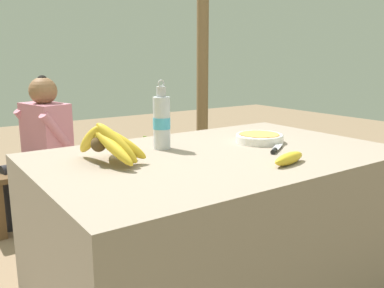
{
  "coord_description": "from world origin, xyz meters",
  "views": [
    {
      "loc": [
        -1.05,
        -1.31,
        1.14
      ],
      "look_at": [
        -0.1,
        0.05,
        0.79
      ],
      "focal_mm": 38.0,
      "sensor_mm": 36.0,
      "label": 1
    }
  ],
  "objects_px": {
    "banana_bunch_ripe": "(110,143)",
    "serving_bowl": "(259,137)",
    "wooden_bench": "(93,168)",
    "support_post_far": "(203,40)",
    "water_bottle": "(162,122)",
    "knife": "(275,149)",
    "seated_vendor": "(40,142)",
    "banana_bunch_green": "(148,143)",
    "loose_banana_front": "(289,158)"
  },
  "relations": [
    {
      "from": "banana_bunch_ripe",
      "to": "serving_bowl",
      "type": "height_order",
      "value": "banana_bunch_ripe"
    },
    {
      "from": "wooden_bench",
      "to": "support_post_far",
      "type": "xyz_separation_m",
      "value": [
        1.28,
        0.38,
        0.96
      ]
    },
    {
      "from": "banana_bunch_ripe",
      "to": "water_bottle",
      "type": "height_order",
      "value": "water_bottle"
    },
    {
      "from": "knife",
      "to": "seated_vendor",
      "type": "bearing_deg",
      "value": 75.9
    },
    {
      "from": "banana_bunch_green",
      "to": "banana_bunch_ripe",
      "type": "bearing_deg",
      "value": -123.53
    },
    {
      "from": "water_bottle",
      "to": "loose_banana_front",
      "type": "bearing_deg",
      "value": -63.2
    },
    {
      "from": "knife",
      "to": "banana_bunch_ripe",
      "type": "bearing_deg",
      "value": 127.84
    },
    {
      "from": "serving_bowl",
      "to": "water_bottle",
      "type": "distance_m",
      "value": 0.48
    },
    {
      "from": "banana_bunch_ripe",
      "to": "knife",
      "type": "height_order",
      "value": "banana_bunch_ripe"
    },
    {
      "from": "water_bottle",
      "to": "knife",
      "type": "relative_size",
      "value": 1.85
    },
    {
      "from": "knife",
      "to": "support_post_far",
      "type": "bearing_deg",
      "value": 27.6
    },
    {
      "from": "water_bottle",
      "to": "support_post_far",
      "type": "height_order",
      "value": "support_post_far"
    },
    {
      "from": "banana_bunch_ripe",
      "to": "knife",
      "type": "distance_m",
      "value": 0.7
    },
    {
      "from": "banana_bunch_green",
      "to": "knife",
      "type": "bearing_deg",
      "value": -99.55
    },
    {
      "from": "serving_bowl",
      "to": "loose_banana_front",
      "type": "distance_m",
      "value": 0.41
    },
    {
      "from": "water_bottle",
      "to": "loose_banana_front",
      "type": "distance_m",
      "value": 0.57
    },
    {
      "from": "seated_vendor",
      "to": "banana_bunch_green",
      "type": "height_order",
      "value": "seated_vendor"
    },
    {
      "from": "banana_bunch_green",
      "to": "support_post_far",
      "type": "relative_size",
      "value": 0.11
    },
    {
      "from": "banana_bunch_green",
      "to": "loose_banana_front",
      "type": "bearing_deg",
      "value": -102.12
    },
    {
      "from": "wooden_bench",
      "to": "loose_banana_front",
      "type": "bearing_deg",
      "value": -87.46
    },
    {
      "from": "banana_bunch_ripe",
      "to": "wooden_bench",
      "type": "relative_size",
      "value": 0.23
    },
    {
      "from": "loose_banana_front",
      "to": "wooden_bench",
      "type": "relative_size",
      "value": 0.12
    },
    {
      "from": "wooden_bench",
      "to": "banana_bunch_green",
      "type": "bearing_deg",
      "value": 0.25
    },
    {
      "from": "loose_banana_front",
      "to": "support_post_far",
      "type": "bearing_deg",
      "value": 61.15
    },
    {
      "from": "banana_bunch_green",
      "to": "wooden_bench",
      "type": "bearing_deg",
      "value": -179.75
    },
    {
      "from": "loose_banana_front",
      "to": "banana_bunch_green",
      "type": "height_order",
      "value": "loose_banana_front"
    },
    {
      "from": "loose_banana_front",
      "to": "knife",
      "type": "bearing_deg",
      "value": 57.31
    },
    {
      "from": "wooden_bench",
      "to": "support_post_far",
      "type": "height_order",
      "value": "support_post_far"
    },
    {
      "from": "knife",
      "to": "wooden_bench",
      "type": "relative_size",
      "value": 0.1
    },
    {
      "from": "serving_bowl",
      "to": "wooden_bench",
      "type": "distance_m",
      "value": 1.54
    },
    {
      "from": "serving_bowl",
      "to": "seated_vendor",
      "type": "xyz_separation_m",
      "value": [
        -0.65,
        1.4,
        -0.18
      ]
    },
    {
      "from": "serving_bowl",
      "to": "support_post_far",
      "type": "distance_m",
      "value": 2.15
    },
    {
      "from": "water_bottle",
      "to": "banana_bunch_green",
      "type": "bearing_deg",
      "value": 63.75
    },
    {
      "from": "water_bottle",
      "to": "wooden_bench",
      "type": "height_order",
      "value": "water_bottle"
    },
    {
      "from": "knife",
      "to": "wooden_bench",
      "type": "height_order",
      "value": "knife"
    },
    {
      "from": "wooden_bench",
      "to": "serving_bowl",
      "type": "bearing_deg",
      "value": -79.32
    },
    {
      "from": "banana_bunch_green",
      "to": "seated_vendor",
      "type": "bearing_deg",
      "value": -176.86
    },
    {
      "from": "serving_bowl",
      "to": "knife",
      "type": "bearing_deg",
      "value": -113.94
    },
    {
      "from": "knife",
      "to": "banana_bunch_green",
      "type": "relative_size",
      "value": 0.55
    },
    {
      "from": "knife",
      "to": "loose_banana_front",
      "type": "bearing_deg",
      "value": -156.59
    },
    {
      "from": "support_post_far",
      "to": "water_bottle",
      "type": "bearing_deg",
      "value": -130.95
    },
    {
      "from": "water_bottle",
      "to": "support_post_far",
      "type": "bearing_deg",
      "value": 49.05
    },
    {
      "from": "support_post_far",
      "to": "loose_banana_front",
      "type": "bearing_deg",
      "value": -118.85
    },
    {
      "from": "banana_bunch_ripe",
      "to": "loose_banana_front",
      "type": "height_order",
      "value": "banana_bunch_ripe"
    },
    {
      "from": "banana_bunch_ripe",
      "to": "serving_bowl",
      "type": "relative_size",
      "value": 1.61
    },
    {
      "from": "water_bottle",
      "to": "wooden_bench",
      "type": "xyz_separation_m",
      "value": [
        0.17,
        1.3,
        -0.53
      ]
    },
    {
      "from": "knife",
      "to": "seated_vendor",
      "type": "height_order",
      "value": "seated_vendor"
    },
    {
      "from": "banana_bunch_ripe",
      "to": "support_post_far",
      "type": "bearing_deg",
      "value": 45.6
    },
    {
      "from": "serving_bowl",
      "to": "support_post_far",
      "type": "relative_size",
      "value": 0.09
    },
    {
      "from": "banana_bunch_ripe",
      "to": "serving_bowl",
      "type": "distance_m",
      "value": 0.74
    }
  ]
}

